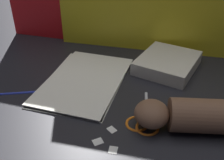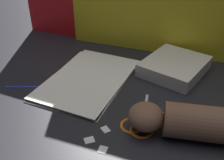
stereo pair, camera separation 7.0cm
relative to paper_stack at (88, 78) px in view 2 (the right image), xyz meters
name	(u,v)px [view 2 (the right image)]	position (x,y,z in m)	size (l,w,h in m)	color
ground_plane	(100,95)	(0.07, -0.06, 0.00)	(6.00, 6.00, 0.00)	black
paper_stack	(88,78)	(0.00, 0.00, 0.00)	(0.24, 0.35, 0.01)	white
book_closed	(175,66)	(0.24, 0.16, 0.02)	(0.22, 0.24, 0.04)	silver
scissors	(142,122)	(0.22, -0.13, 0.00)	(0.13, 0.18, 0.01)	silver
hand_forearm	(200,123)	(0.35, -0.12, 0.04)	(0.32, 0.15, 0.08)	brown
paper_scrap_near	(105,129)	(0.14, -0.18, 0.00)	(0.03, 0.03, 0.00)	white
paper_scrap_far	(103,150)	(0.17, -0.25, 0.00)	(0.02, 0.02, 0.00)	white
paper_scrap_side	(89,140)	(0.13, -0.23, 0.00)	(0.03, 0.03, 0.00)	white
pen	(29,86)	(-0.14, -0.11, 0.00)	(0.13, 0.06, 0.01)	#2333B2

